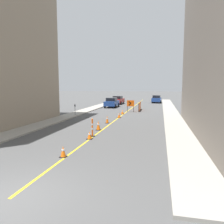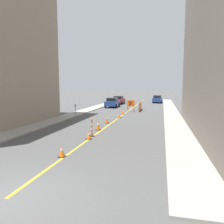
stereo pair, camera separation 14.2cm
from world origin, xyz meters
name	(u,v)px [view 1 (the left image)]	position (x,y,z in m)	size (l,w,h in m)	color
ground_plane	(9,199)	(0.00, 0.00, 0.00)	(300.00, 300.00, 0.00)	#4C4C4C
lane_stripe	(129,110)	(0.00, 25.87, 0.00)	(0.12, 51.75, 0.01)	gold
sidewalk_left	(91,109)	(-5.82, 25.87, 0.06)	(1.93, 51.75, 0.12)	#9E998E
sidewalk_right	(170,111)	(5.82, 25.87, 0.06)	(1.93, 51.75, 0.12)	#9E998E
traffic_cone_nearest	(63,152)	(-0.12, 4.08, 0.27)	(0.33, 0.33, 0.56)	black
traffic_cone_second	(90,135)	(-0.02, 7.87, 0.25)	(0.38, 0.38, 0.51)	black
traffic_cone_third	(98,125)	(-0.29, 10.87, 0.36)	(0.40, 0.40, 0.73)	black
traffic_cone_fourth	(107,119)	(-0.39, 14.20, 0.36)	(0.35, 0.35, 0.72)	black
traffic_cone_fifth	(119,115)	(0.05, 17.89, 0.27)	(0.43, 0.43, 0.55)	black
traffic_cone_farthest	(122,112)	(-0.14, 21.17, 0.27)	(0.45, 0.45, 0.55)	black
delineator_post_front	(92,129)	(-0.06, 8.61, 0.55)	(0.32, 0.32, 1.26)	black
arrow_barricade_primary	(131,104)	(0.53, 23.66, 1.11)	(0.98, 0.13, 1.58)	#EF560C
safety_mesh_fence	(140,106)	(1.57, 25.79, 0.59)	(0.13, 4.26, 1.18)	#EF560C
parked_car_curb_near	(112,102)	(-3.40, 29.69, 0.80)	(1.93, 4.31, 1.59)	navy
parked_car_curb_mid	(118,100)	(-3.69, 36.45, 0.80)	(1.99, 4.38, 1.59)	maroon
parked_car_curb_far	(157,99)	(3.65, 41.52, 0.80)	(2.02, 4.39, 1.59)	navy
parking_meter_near_curb	(75,107)	(-5.21, 18.14, 1.02)	(0.12, 0.11, 1.26)	#4C4C51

